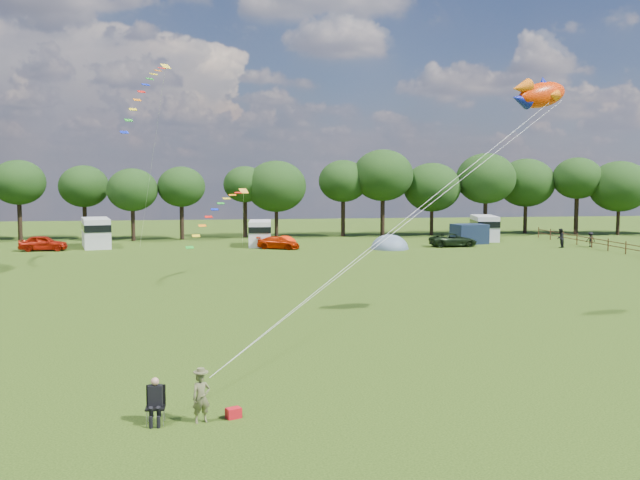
{
  "coord_description": "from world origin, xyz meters",
  "views": [
    {
      "loc": [
        -5.09,
        -27.35,
        7.26
      ],
      "look_at": [
        0.0,
        8.0,
        4.0
      ],
      "focal_mm": 40.0,
      "sensor_mm": 36.0,
      "label": 1
    }
  ],
  "objects": [
    {
      "name": "tent_orange",
      "position": [
        1.7,
        45.07,
        0.02
      ],
      "size": [
        2.69,
        2.95,
        2.11
      ],
      "color": "#F32000",
      "rests_on": "ground"
    },
    {
      "name": "streamer_kite_b",
      "position": [
        -4.78,
        21.36,
        5.06
      ],
      "size": [
        4.27,
        4.56,
        3.79
      ],
      "rotation": [
        0.0,
        0.0,
        0.39
      ],
      "color": "#F7A827",
      "rests_on": "ground"
    },
    {
      "name": "car_a",
      "position": [
        -21.71,
        43.78,
        0.76
      ],
      "size": [
        4.57,
        1.89,
        1.51
      ],
      "primitive_type": "imported",
      "rotation": [
        0.0,
        0.0,
        1.59
      ],
      "color": "#A41607",
      "rests_on": "ground"
    },
    {
      "name": "ground_plane",
      "position": [
        0.0,
        0.0,
        0.0
      ],
      "size": [
        180.0,
        180.0,
        0.0
      ],
      "primitive_type": "plane",
      "color": "black",
      "rests_on": "ground"
    },
    {
      "name": "tent_greyblue",
      "position": [
        11.68,
        40.82,
        0.02
      ],
      "size": [
        3.81,
        4.17,
        2.83
      ],
      "color": "slate",
      "rests_on": "ground"
    },
    {
      "name": "kite_bag",
      "position": [
        -4.7,
        -6.42,
        0.16
      ],
      "size": [
        0.52,
        0.45,
        0.31
      ],
      "primitive_type": "cube",
      "rotation": [
        0.0,
        0.0,
        0.43
      ],
      "color": "red",
      "rests_on": "ground"
    },
    {
      "name": "camp_chair",
      "position": [
        -6.97,
        -6.54,
        0.83
      ],
      "size": [
        0.57,
        0.56,
        1.38
      ],
      "rotation": [
        0.0,
        0.0,
        -0.02
      ],
      "color": "#99999E",
      "rests_on": "ground"
    },
    {
      "name": "campervan_d",
      "position": [
        24.35,
        48.36,
        1.47
      ],
      "size": [
        3.4,
        5.95,
        2.74
      ],
      "rotation": [
        0.0,
        0.0,
        1.38
      ],
      "color": "silver",
      "rests_on": "ground"
    },
    {
      "name": "car_d",
      "position": [
        18.62,
        42.1,
        0.67
      ],
      "size": [
        4.92,
        2.28,
        1.33
      ],
      "primitive_type": "imported",
      "rotation": [
        0.0,
        0.0,
        1.59
      ],
      "color": "black",
      "rests_on": "ground"
    },
    {
      "name": "fence",
      "position": [
        32.0,
        34.5,
        0.7
      ],
      "size": [
        0.12,
        33.12,
        1.2
      ],
      "color": "#472D19",
      "rests_on": "ground"
    },
    {
      "name": "campervan_c",
      "position": [
        -0.79,
        45.67,
        1.39
      ],
      "size": [
        2.64,
        5.42,
        2.58
      ],
      "rotation": [
        0.0,
        0.0,
        1.49
      ],
      "color": "silver",
      "rests_on": "ground"
    },
    {
      "name": "car_c",
      "position": [
        0.81,
        42.31,
        0.61
      ],
      "size": [
        4.43,
        3.25,
        1.23
      ],
      "primitive_type": "imported",
      "rotation": [
        0.0,
        0.0,
        1.15
      ],
      "color": "#AD1F00",
      "rests_on": "ground"
    },
    {
      "name": "walker_b",
      "position": [
        32.32,
        39.86,
        0.76
      ],
      "size": [
        1.0,
        0.5,
        1.52
      ],
      "primitive_type": "imported",
      "rotation": [
        0.0,
        0.0,
        3.18
      ],
      "color": "black",
      "rests_on": "ground"
    },
    {
      "name": "kite_flyer",
      "position": [
        -5.64,
        -6.66,
        0.75
      ],
      "size": [
        0.63,
        0.51,
        1.49
      ],
      "primitive_type": "imported",
      "rotation": [
        0.0,
        0.0,
        0.32
      ],
      "color": "brown",
      "rests_on": "ground"
    },
    {
      "name": "fish_kite",
      "position": [
        10.16,
        5.36,
        11.1
      ],
      "size": [
        3.49,
        2.0,
        1.82
      ],
      "rotation": [
        0.0,
        -0.21,
        0.31
      ],
      "color": "red",
      "rests_on": "ground"
    },
    {
      "name": "tree_line",
      "position": [
        5.3,
        54.99,
        6.35
      ],
      "size": [
        102.98,
        10.98,
        10.27
      ],
      "color": "black",
      "rests_on": "ground"
    },
    {
      "name": "awning_navy",
      "position": [
        21.33,
        44.92,
        1.04
      ],
      "size": [
        3.69,
        3.17,
        2.07
      ],
      "primitive_type": "cube",
      "rotation": [
        0.0,
        0.0,
        0.16
      ],
      "color": "#121E33",
      "rests_on": "ground"
    },
    {
      "name": "campervan_b",
      "position": [
        -17.26,
        46.66,
        1.57
      ],
      "size": [
        3.8,
        6.39,
        2.93
      ],
      "rotation": [
        0.0,
        0.0,
        1.79
      ],
      "color": "silver",
      "rests_on": "ground"
    },
    {
      "name": "walker_a",
      "position": [
        28.86,
        39.46,
        0.97
      ],
      "size": [
        1.09,
        1.06,
        1.94
      ],
      "primitive_type": "imported",
      "rotation": [
        0.0,
        0.0,
        3.88
      ],
      "color": "black",
      "rests_on": "ground"
    },
    {
      "name": "streamer_kite_a",
      "position": [
        -10.16,
        29.02,
        14.01
      ],
      "size": [
        3.46,
        5.65,
        5.8
      ],
      "rotation": [
        0.0,
        0.0,
        0.63
      ],
      "color": "yellow",
      "rests_on": "ground"
    }
  ]
}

